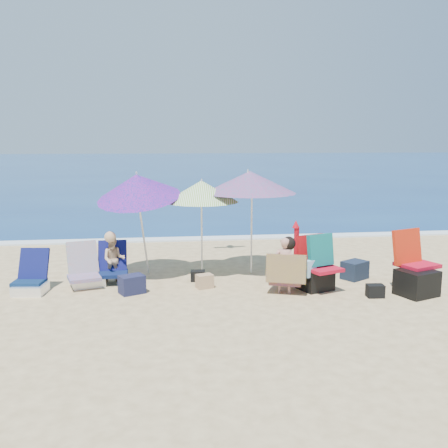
{
  "coord_description": "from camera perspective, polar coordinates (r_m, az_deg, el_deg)",
  "views": [
    {
      "loc": [
        -1.42,
        -8.04,
        2.64
      ],
      "look_at": [
        -0.3,
        1.0,
        1.1
      ],
      "focal_mm": 40.55,
      "sensor_mm": 36.0,
      "label": 1
    }
  ],
  "objects": [
    {
      "name": "camp_chair_right",
      "position": [
        9.07,
        10.34,
        -5.08
      ],
      "size": [
        0.76,
        0.82,
        1.02
      ],
      "color": "#B90D23",
      "rests_on": "ground"
    },
    {
      "name": "camp_chair_left",
      "position": [
        9.3,
        20.77,
        -5.46
      ],
      "size": [
        0.89,
        0.98,
        1.08
      ],
      "color": "#B40C25",
      "rests_on": "ground"
    },
    {
      "name": "bag_black_b",
      "position": [
        8.96,
        16.67,
        -7.23
      ],
      "size": [
        0.29,
        0.21,
        0.22
      ],
      "color": "black",
      "rests_on": "ground"
    },
    {
      "name": "bag_navy_b",
      "position": [
        9.98,
        14.51,
        -5.04
      ],
      "size": [
        0.57,
        0.54,
        0.34
      ],
      "color": "#162031",
      "rests_on": "ground"
    },
    {
      "name": "umbrella_blue",
      "position": [
        9.56,
        -9.71,
        4.22
      ],
      "size": [
        2.1,
        2.13,
        2.16
      ],
      "color": "silver",
      "rests_on": "ground"
    },
    {
      "name": "ground",
      "position": [
        8.58,
        2.84,
        -8.33
      ],
      "size": [
        120.0,
        120.0,
        0.0
      ],
      "color": "#D8BC84",
      "rests_on": "ground"
    },
    {
      "name": "bag_tan",
      "position": [
        9.11,
        -2.21,
        -6.46
      ],
      "size": [
        0.34,
        0.28,
        0.25
      ],
      "color": "tan",
      "rests_on": "ground"
    },
    {
      "name": "chair_rainbow",
      "position": [
        9.56,
        -15.32,
        -5.5
      ],
      "size": [
        0.75,
        0.89,
        0.77
      ],
      "color": "#C15744",
      "rests_on": "ground"
    },
    {
      "name": "chair_navy",
      "position": [
        9.46,
        -20.93,
        -6.05
      ],
      "size": [
        0.6,
        0.74,
        0.72
      ],
      "color": "#0C2345",
      "rests_on": "ground"
    },
    {
      "name": "bag_navy_a",
      "position": [
        8.92,
        -10.34,
        -6.71
      ],
      "size": [
        0.5,
        0.44,
        0.32
      ],
      "color": "#1B1E3C",
      "rests_on": "ground"
    },
    {
      "name": "foam",
      "position": [
        13.47,
        -0.88,
        -1.62
      ],
      "size": [
        120.0,
        0.5,
        0.04
      ],
      "color": "white",
      "rests_on": "ground"
    },
    {
      "name": "furled_umbrella",
      "position": [
        9.17,
        8.12,
        -2.93
      ],
      "size": [
        0.13,
        0.13,
        1.21
      ],
      "color": "red",
      "rests_on": "ground"
    },
    {
      "name": "sea",
      "position": [
        53.13,
        -5.58,
        6.64
      ],
      "size": [
        120.0,
        80.0,
        0.12
      ],
      "color": "navy",
      "rests_on": "ground"
    },
    {
      "name": "orange_item",
      "position": [
        9.7,
        22.22,
        -6.84
      ],
      "size": [
        0.23,
        0.12,
        0.03
      ],
      "color": "orange",
      "rests_on": "ground"
    },
    {
      "name": "bag_black_a",
      "position": [
        9.55,
        -2.96,
        -5.85
      ],
      "size": [
        0.29,
        0.22,
        0.2
      ],
      "color": "black",
      "rests_on": "ground"
    },
    {
      "name": "umbrella_turquoise",
      "position": [
        9.78,
        2.93,
        4.74
      ],
      "size": [
        2.04,
        2.04,
        2.06
      ],
      "color": "white",
      "rests_on": "ground"
    },
    {
      "name": "umbrella_striped",
      "position": [
        9.63,
        -2.55,
        3.7
      ],
      "size": [
        1.63,
        1.63,
        1.89
      ],
      "color": "silver",
      "rests_on": "ground"
    },
    {
      "name": "person_left",
      "position": [
        9.6,
        -12.36,
        -3.88
      ],
      "size": [
        0.56,
        0.66,
        0.97
      ],
      "color": "tan",
      "rests_on": "ground"
    },
    {
      "name": "person_center",
      "position": [
        8.76,
        6.95,
        -4.75
      ],
      "size": [
        0.73,
        0.7,
        0.99
      ],
      "color": "tan",
      "rests_on": "ground"
    }
  ]
}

